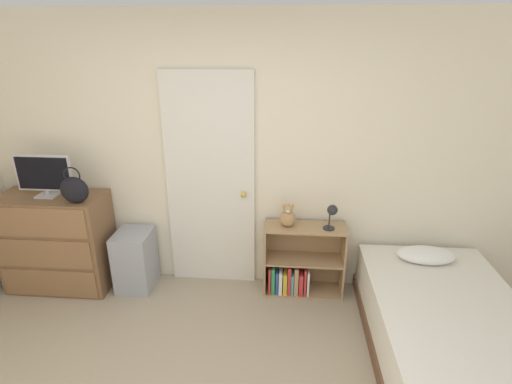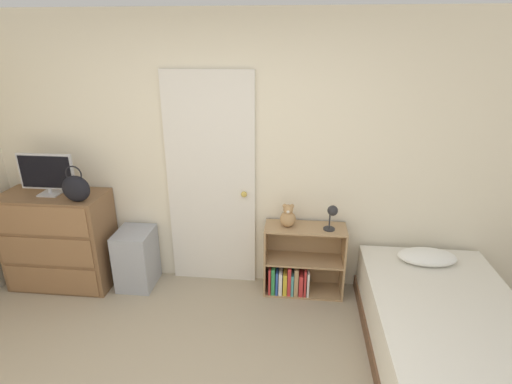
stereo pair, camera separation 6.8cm
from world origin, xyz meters
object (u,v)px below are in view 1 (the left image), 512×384
handbag (74,190)px  storage_bin (135,260)px  desk_lamp (332,213)px  bookshelf (298,266)px  bed (450,336)px  tv (44,175)px  teddy_bear (288,216)px  dresser (58,242)px

handbag → storage_bin: handbag is taller
storage_bin → desk_lamp: bearing=0.3°
bookshelf → bed: (1.12, -0.83, -0.03)m
tv → teddy_bear: (2.21, 0.09, -0.37)m
handbag → bed: size_ratio=0.17×
tv → teddy_bear: tv is taller
handbag → desk_lamp: 2.27m
dresser → tv: size_ratio=1.87×
storage_bin → teddy_bear: (1.47, 0.05, 0.50)m
handbag → desk_lamp: bearing=4.7°
dresser → bed: dresser is taller
teddy_bear → desk_lamp: desk_lamp is taller
teddy_bear → bed: 1.58m
tv → bookshelf: tv is taller
desk_lamp → bed: (0.84, -0.79, -0.62)m
bookshelf → teddy_bear: 0.53m
dresser → handbag: size_ratio=2.93×
tv → desk_lamp: 2.61m
handbag → desk_lamp: handbag is taller
teddy_bear → storage_bin: bearing=-178.1°
handbag → bookshelf: size_ratio=0.45×
storage_bin → bookshelf: size_ratio=0.78×
handbag → bookshelf: 2.14m
tv → storage_bin: (0.74, 0.04, -0.86)m
tv → handbag: size_ratio=1.57×
handbag → bed: handbag is taller
handbag → dresser: bearing=158.5°
bookshelf → desk_lamp: (0.28, -0.04, 0.59)m
bookshelf → desk_lamp: desk_lamp is taller
storage_bin → handbag: bearing=-155.9°
dresser → storage_bin: dresser is taller
teddy_bear → desk_lamp: 0.40m
desk_lamp → tv: bearing=-178.9°
bed → tv: bearing=167.8°
teddy_bear → bed: bearing=-34.1°
bookshelf → teddy_bear: size_ratio=3.38×
desk_lamp → bed: bearing=-43.3°
desk_lamp → bed: desk_lamp is taller
desk_lamp → bed: size_ratio=0.12×
tv → bookshelf: bearing=2.2°
teddy_bear → desk_lamp: (0.39, -0.04, 0.07)m
dresser → tv: tv is taller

